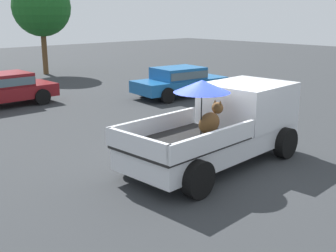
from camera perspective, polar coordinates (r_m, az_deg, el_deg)
ground_plane at (r=10.71m, az=6.07°, el=-5.20°), size 80.00×80.00×0.00m
pickup_truck_main at (r=10.78m, az=7.75°, el=0.28°), size 5.13×2.44×2.20m
parked_sedan_near at (r=19.25m, az=1.52°, el=6.13°), size 4.47×2.35×1.33m
parked_sedan_far at (r=18.48m, az=-21.40°, el=4.75°), size 4.31×2.00×1.33m
tree_by_lot at (r=27.49m, az=-16.58°, el=14.97°), size 3.48×3.48×5.76m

